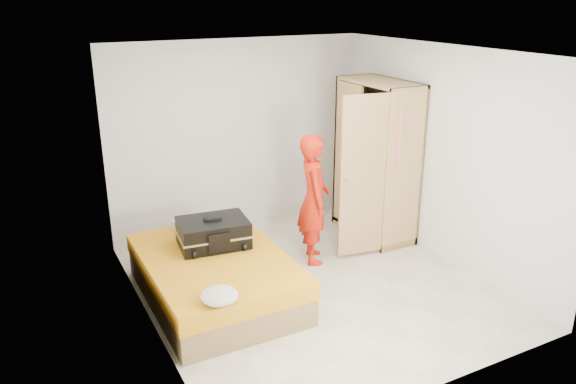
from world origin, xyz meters
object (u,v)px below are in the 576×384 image
round_cushion (219,296)px  wardrobe (375,165)px  suitcase (213,233)px  bed (216,277)px  person (314,199)px

round_cushion → wardrobe: bearing=28.5°
suitcase → round_cushion: (-0.38, -1.17, -0.08)m
bed → person: (1.41, 0.33, 0.55)m
wardrobe → person: bearing=-165.5°
wardrobe → suitcase: bearing=-171.9°
bed → person: 1.55m
round_cushion → bed: bearing=72.2°
person → round_cushion: (-1.70, -1.23, -0.23)m
wardrobe → suitcase: size_ratio=2.54×
person → round_cushion: size_ratio=4.63×
round_cushion → suitcase: bearing=71.9°
bed → suitcase: (0.09, 0.27, 0.40)m
wardrobe → person: size_ratio=1.32×
bed → round_cushion: 1.00m
bed → round_cushion: bearing=-107.8°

